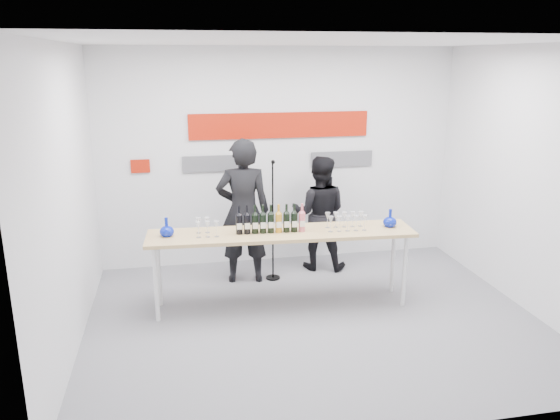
{
  "coord_description": "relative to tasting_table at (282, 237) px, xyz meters",
  "views": [
    {
      "loc": [
        -1.45,
        -5.41,
        2.84
      ],
      "look_at": [
        -0.28,
        0.54,
        1.15
      ],
      "focal_mm": 35.0,
      "sensor_mm": 36.0,
      "label": 1
    }
  ],
  "objects": [
    {
      "name": "wine_bottles",
      "position": [
        -0.13,
        -0.01,
        0.23
      ],
      "size": [
        0.8,
        0.12,
        0.33
      ],
      "rotation": [
        0.0,
        0.0,
        -0.05
      ],
      "color": "black",
      "rests_on": "tasting_table"
    },
    {
      "name": "decanter_left",
      "position": [
        -1.29,
        0.09,
        0.18
      ],
      "size": [
        0.16,
        0.16,
        0.21
      ],
      "primitive_type": null,
      "color": "#081A9C",
      "rests_on": "tasting_table"
    },
    {
      "name": "glasses_left",
      "position": [
        -0.86,
        0.03,
        0.16
      ],
      "size": [
        0.26,
        0.23,
        0.18
      ],
      "color": "silver",
      "rests_on": "tasting_table"
    },
    {
      "name": "back_wall",
      "position": [
        0.28,
        1.56,
        0.65
      ],
      "size": [
        5.0,
        0.04,
        3.0
      ],
      "primitive_type": "cube",
      "color": "silver",
      "rests_on": "ground"
    },
    {
      "name": "glasses_right",
      "position": [
        0.75,
        -0.04,
        0.16
      ],
      "size": [
        0.47,
        0.25,
        0.18
      ],
      "color": "silver",
      "rests_on": "tasting_table"
    },
    {
      "name": "mic_stand",
      "position": [
        0.05,
        0.82,
        -0.36
      ],
      "size": [
        0.19,
        0.19,
        1.61
      ],
      "rotation": [
        0.0,
        0.0,
        0.36
      ],
      "color": "black",
      "rests_on": "ground"
    },
    {
      "name": "presenter_left",
      "position": [
        -0.34,
        0.84,
        0.09
      ],
      "size": [
        0.73,
        0.51,
        1.89
      ],
      "primitive_type": "imported",
      "rotation": [
        0.0,
        0.0,
        3.05
      ],
      "color": "black",
      "rests_on": "ground"
    },
    {
      "name": "ground",
      "position": [
        0.28,
        -0.44,
        -0.85
      ],
      "size": [
        5.0,
        5.0,
        0.0
      ],
      "primitive_type": "plane",
      "color": "slate",
      "rests_on": "ground"
    },
    {
      "name": "presenter_right",
      "position": [
        0.74,
        1.1,
        -0.06
      ],
      "size": [
        0.92,
        0.81,
        1.58
      ],
      "primitive_type": "imported",
      "rotation": [
        0.0,
        0.0,
        2.82
      ],
      "color": "black",
      "rests_on": "ground"
    },
    {
      "name": "tasting_table",
      "position": [
        0.0,
        0.0,
        0.0
      ],
      "size": [
        3.09,
        0.78,
        0.92
      ],
      "rotation": [
        0.0,
        0.0,
        -0.05
      ],
      "color": "tan",
      "rests_on": "ground"
    },
    {
      "name": "signage",
      "position": [
        0.23,
        1.53,
        0.96
      ],
      "size": [
        3.38,
        0.02,
        0.79
      ],
      "color": "#AB1907",
      "rests_on": "back_wall"
    },
    {
      "name": "decanter_right",
      "position": [
        1.29,
        -0.05,
        0.18
      ],
      "size": [
        0.16,
        0.16,
        0.21
      ],
      "primitive_type": null,
      "color": "#081A9C",
      "rests_on": "tasting_table"
    }
  ]
}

